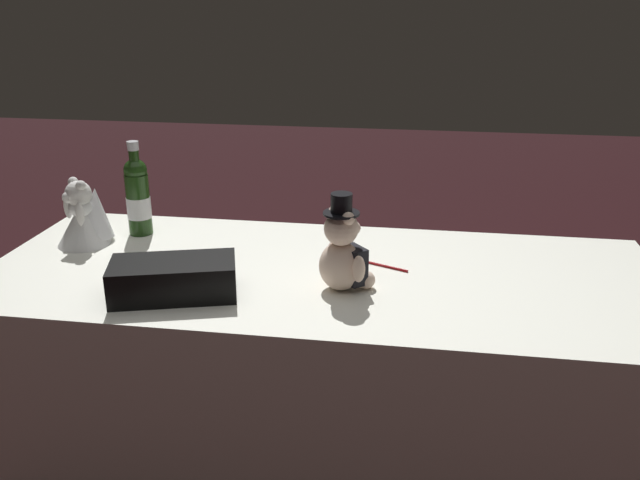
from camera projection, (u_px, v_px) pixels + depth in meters
The scene contains 7 objects.
ground_plane at pixel (320, 467), 2.27m from camera, with size 12.00×12.00×0.00m, color black.
reception_table at pixel (320, 375), 2.14m from camera, with size 2.04×0.85×0.73m, color white.
teddy_bear_groom at pixel (344, 253), 1.86m from camera, with size 0.16×0.15×0.28m.
teddy_bear_bride at pixel (86, 216), 2.21m from camera, with size 0.21×0.22×0.23m.
champagne_bottle at pixel (138, 195), 2.28m from camera, with size 0.08×0.08×0.33m.
signing_pen at pixel (385, 266), 2.04m from camera, with size 0.14×0.07×0.01m.
gift_case_black at pixel (173, 279), 1.84m from camera, with size 0.38×0.26×0.10m.
Camera 1 is at (0.28, -1.83, 1.53)m, focal length 37.26 mm.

